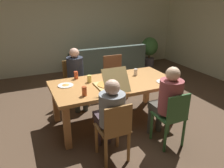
# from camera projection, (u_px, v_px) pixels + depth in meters

# --- Properties ---
(ground_plane) EXTENTS (20.00, 20.00, 0.00)m
(ground_plane) POSITION_uv_depth(u_px,v_px,m) (114.00, 121.00, 4.03)
(ground_plane) COLOR brown
(back_wall) EXTENTS (7.31, 0.12, 2.80)m
(back_wall) POSITION_uv_depth(u_px,v_px,m) (66.00, 24.00, 6.38)
(back_wall) COLOR beige
(back_wall) RESTS_ON ground
(dining_table) EXTENTS (2.12, 1.07, 0.75)m
(dining_table) POSITION_uv_depth(u_px,v_px,m) (114.00, 87.00, 3.79)
(dining_table) COLOR #B2783D
(dining_table) RESTS_ON ground
(chair_0) EXTENTS (0.39, 0.41, 0.88)m
(chair_0) POSITION_uv_depth(u_px,v_px,m) (114.00, 130.00, 2.88)
(chair_0) COLOR olive
(chair_0) RESTS_ON ground
(person_0) EXTENTS (0.34, 0.56, 1.16)m
(person_0) POSITION_uv_depth(u_px,v_px,m) (110.00, 111.00, 2.93)
(person_0) COLOR #423339
(person_0) RESTS_ON ground
(chair_1) EXTENTS (0.45, 0.39, 0.93)m
(chair_1) POSITION_uv_depth(u_px,v_px,m) (75.00, 81.00, 4.52)
(chair_1) COLOR brown
(chair_1) RESTS_ON ground
(person_1) EXTENTS (0.33, 0.53, 1.21)m
(person_1) POSITION_uv_depth(u_px,v_px,m) (76.00, 74.00, 4.33)
(person_1) COLOR #3A413C
(person_1) RESTS_ON ground
(chair_2) EXTENTS (0.39, 0.41, 0.87)m
(chair_2) POSITION_uv_depth(u_px,v_px,m) (172.00, 117.00, 3.19)
(chair_2) COLOR #326332
(chair_2) RESTS_ON ground
(person_2) EXTENTS (0.34, 0.54, 1.22)m
(person_2) POSITION_uv_depth(u_px,v_px,m) (168.00, 99.00, 3.22)
(person_2) COLOR #434139
(person_2) RESTS_ON ground
(chair_3) EXTENTS (0.46, 0.40, 0.93)m
(chair_3) POSITION_uv_depth(u_px,v_px,m) (114.00, 74.00, 4.88)
(chair_3) COLOR brown
(chair_3) RESTS_ON ground
(pizza_box_0) EXTENTS (0.40, 0.61, 0.37)m
(pizza_box_0) POSITION_uv_depth(u_px,v_px,m) (110.00, 84.00, 3.52)
(pizza_box_0) COLOR tan
(pizza_box_0) RESTS_ON dining_table
(plate_0) EXTENTS (0.26, 0.26, 0.03)m
(plate_0) POSITION_uv_depth(u_px,v_px,m) (66.00, 85.00, 3.60)
(plate_0) COLOR white
(plate_0) RESTS_ON dining_table
(plate_1) EXTENTS (0.26, 0.26, 0.03)m
(plate_1) POSITION_uv_depth(u_px,v_px,m) (164.00, 81.00, 3.77)
(plate_1) COLOR white
(plate_1) RESTS_ON dining_table
(plate_2) EXTENTS (0.21, 0.21, 0.03)m
(plate_2) POSITION_uv_depth(u_px,v_px,m) (115.00, 76.00, 4.04)
(plate_2) COLOR white
(plate_2) RESTS_ON dining_table
(drinking_glass_0) EXTENTS (0.07, 0.07, 0.13)m
(drinking_glass_0) POSITION_uv_depth(u_px,v_px,m) (76.00, 75.00, 3.90)
(drinking_glass_0) COLOR #BB4426
(drinking_glass_0) RESTS_ON dining_table
(drinking_glass_1) EXTENTS (0.07, 0.07, 0.14)m
(drinking_glass_1) POSITION_uv_depth(u_px,v_px,m) (84.00, 91.00, 3.22)
(drinking_glass_1) COLOR #B04B28
(drinking_glass_1) RESTS_ON dining_table
(drinking_glass_2) EXTENTS (0.07, 0.07, 0.12)m
(drinking_glass_2) POSITION_uv_depth(u_px,v_px,m) (89.00, 79.00, 3.74)
(drinking_glass_2) COLOR #DBC866
(drinking_glass_2) RESTS_ON dining_table
(drinking_glass_3) EXTENTS (0.07, 0.07, 0.12)m
(drinking_glass_3) POSITION_uv_depth(u_px,v_px,m) (136.00, 72.00, 4.09)
(drinking_glass_3) COLOR silver
(drinking_glass_3) RESTS_ON dining_table
(couch) EXTENTS (2.15, 0.84, 0.83)m
(couch) POSITION_uv_depth(u_px,v_px,m) (108.00, 63.00, 6.57)
(couch) COLOR #45564E
(couch) RESTS_ON ground
(potted_plant) EXTENTS (0.53, 0.53, 0.94)m
(potted_plant) POSITION_uv_depth(u_px,v_px,m) (149.00, 49.00, 7.15)
(potted_plant) COLOR #5F555E
(potted_plant) RESTS_ON ground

